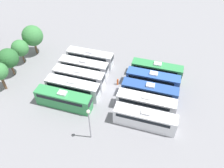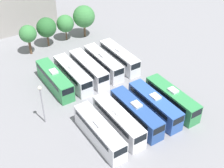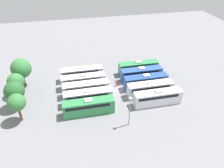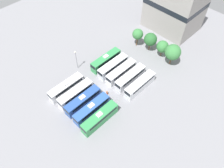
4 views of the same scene
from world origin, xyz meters
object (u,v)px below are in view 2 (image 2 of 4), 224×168
at_px(bus_4, 172,98).
at_px(tree_0, 28,34).
at_px(bus_2, 136,113).
at_px(worker_person, 121,91).
at_px(tree_1, 46,27).
at_px(tree_3, 84,17).
at_px(bus_1, 118,120).
at_px(bus_6, 73,74).
at_px(bus_7, 88,68).
at_px(bus_8, 103,62).
at_px(bus_9, 119,57).
at_px(bus_3, 154,105).
at_px(light_pole, 41,98).
at_px(tree_2, 65,24).
at_px(bus_0, 99,131).
at_px(bus_5, 55,79).

distance_m(bus_4, tree_0, 32.37).
relative_size(bus_2, worker_person, 6.53).
height_order(tree_1, tree_3, tree_3).
distance_m(bus_1, bus_6, 14.78).
height_order(bus_7, tree_3, tree_3).
height_order(bus_8, tree_0, tree_0).
bearing_deg(bus_2, bus_9, 64.68).
distance_m(bus_2, bus_3, 3.65).
xyz_separation_m(light_pole, tree_0, (5.98, 21.40, -0.21)).
distance_m(bus_7, bus_8, 3.43).
bearing_deg(tree_0, bus_2, -78.35).
relative_size(bus_1, tree_2, 1.84).
relative_size(bus_8, light_pole, 1.56).
distance_m(bus_1, bus_2, 3.26).
bearing_deg(worker_person, tree_1, 98.71).
bearing_deg(bus_8, worker_person, -99.54).
height_order(bus_2, bus_3, same).
xyz_separation_m(bus_1, bus_4, (10.33, -0.45, 0.00)).
bearing_deg(bus_4, bus_9, 89.51).
xyz_separation_m(bus_2, bus_6, (-3.34, 14.87, 0.00)).
bearing_deg(tree_3, tree_2, 168.67).
distance_m(bus_0, bus_4, 13.93).
distance_m(bus_8, worker_person, 8.44).
xyz_separation_m(bus_5, bus_8, (10.25, 0.10, 0.00)).
xyz_separation_m(bus_5, tree_3, (14.25, 14.67, 3.08)).
relative_size(bus_2, tree_2, 1.84).
xyz_separation_m(bus_9, tree_3, (0.26, 14.60, 3.08)).
bearing_deg(tree_0, bus_3, -71.70).
height_order(bus_0, tree_0, tree_0).
height_order(tree_1, tree_2, tree_1).
bearing_deg(tree_3, bus_3, -97.29).
height_order(worker_person, tree_2, tree_2).
xyz_separation_m(bus_1, worker_person, (5.34, 6.91, -1.06)).
height_order(light_pole, tree_0, light_pole).
bearing_deg(bus_8, tree_0, 124.35).
height_order(bus_5, tree_2, tree_2).
bearing_deg(light_pole, bus_6, 39.62).
relative_size(bus_5, tree_2, 1.84).
height_order(bus_3, bus_9, same).
height_order(bus_9, light_pole, light_pole).
distance_m(bus_4, bus_7, 16.86).
height_order(bus_0, light_pole, light_pole).
height_order(bus_6, tree_0, tree_0).
relative_size(bus_6, worker_person, 6.53).
relative_size(tree_0, tree_1, 0.98).
xyz_separation_m(bus_6, light_pole, (-8.64, -7.15, 2.99)).
relative_size(bus_6, bus_8, 1.00).
relative_size(bus_0, bus_1, 1.00).
relative_size(bus_0, bus_4, 1.00).
relative_size(bus_0, tree_3, 1.47).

